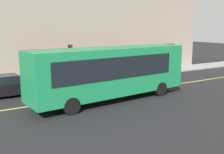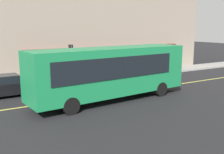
{
  "view_description": "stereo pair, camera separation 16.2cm",
  "coord_description": "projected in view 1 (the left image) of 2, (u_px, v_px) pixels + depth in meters",
  "views": [
    {
      "loc": [
        -12.02,
        -16.2,
        4.79
      ],
      "look_at": [
        -2.99,
        -1.57,
        1.6
      ],
      "focal_mm": 43.14,
      "sensor_mm": 36.0,
      "label": 1
    },
    {
      "loc": [
        -11.89,
        -16.28,
        4.79
      ],
      "look_at": [
        -2.99,
        -1.57,
        1.6
      ],
      "focal_mm": 43.14,
      "sensor_mm": 36.0,
      "label": 2
    }
  ],
  "objects": [
    {
      "name": "pedestrian_by_curb",
      "position": [
        46.0,
        72.0,
        22.15
      ],
      "size": [
        0.34,
        0.34,
        1.7
      ],
      "color": "black",
      "rests_on": "sidewalk"
    },
    {
      "name": "bus",
      "position": [
        111.0,
        71.0,
        17.56
      ],
      "size": [
        11.29,
        3.36,
        3.5
      ],
      "color": "#197F47",
      "rests_on": "ground"
    },
    {
      "name": "lane_centre_stripe",
      "position": [
        134.0,
        91.0,
        20.64
      ],
      "size": [
        36.0,
        0.16,
        0.01
      ],
      "primitive_type": "cube",
      "color": "#D8D14C",
      "rests_on": "ground"
    },
    {
      "name": "car_silver",
      "position": [
        142.0,
        71.0,
        25.05
      ],
      "size": [
        4.33,
        1.92,
        1.52
      ],
      "color": "#B7BABF",
      "rests_on": "ground"
    },
    {
      "name": "pedestrian_waiting",
      "position": [
        136.0,
        62.0,
        28.67
      ],
      "size": [
        0.34,
        0.34,
        1.58
      ],
      "color": "black",
      "rests_on": "sidewalk"
    },
    {
      "name": "ground",
      "position": [
        134.0,
        91.0,
        20.64
      ],
      "size": [
        120.0,
        120.0,
        0.0
      ],
      "primitive_type": "plane",
      "color": "black"
    },
    {
      "name": "sidewalk",
      "position": [
        98.0,
        78.0,
        25.43
      ],
      "size": [
        80.0,
        2.75,
        0.15
      ],
      "primitive_type": "cube",
      "color": "gray",
      "rests_on": "ground"
    },
    {
      "name": "storefront_building",
      "position": [
        82.0,
        1.0,
        31.0
      ],
      "size": [
        24.54,
        12.18,
        15.63
      ],
      "color": "gray",
      "rests_on": "ground"
    },
    {
      "name": "car_black",
      "position": [
        2.0,
        87.0,
        18.61
      ],
      "size": [
        4.34,
        1.95,
        1.52
      ],
      "color": "black",
      "rests_on": "ground"
    },
    {
      "name": "traffic_light",
      "position": [
        70.0,
        54.0,
        22.66
      ],
      "size": [
        0.3,
        0.52,
        3.2
      ],
      "color": "#2D2D33",
      "rests_on": "sidewalk"
    }
  ]
}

